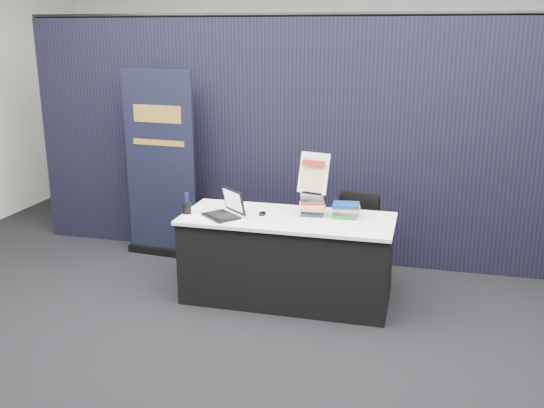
{
  "coord_description": "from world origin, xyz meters",
  "views": [
    {
      "loc": [
        1.1,
        -4.24,
        2.27
      ],
      "look_at": [
        -0.13,
        0.55,
        0.86
      ],
      "focal_mm": 40.0,
      "sensor_mm": 36.0,
      "label": 1
    }
  ],
  "objects_px": {
    "book_stack_tall": "(312,205)",
    "stacking_chair": "(356,236)",
    "display_table": "(287,258)",
    "pullup_banner": "(161,176)",
    "book_stack_short": "(346,210)",
    "laptop": "(222,210)",
    "info_sign": "(314,174)"
  },
  "relations": [
    {
      "from": "laptop",
      "to": "info_sign",
      "type": "bearing_deg",
      "value": 58.93
    },
    {
      "from": "display_table",
      "to": "pullup_banner",
      "type": "relative_size",
      "value": 0.94
    },
    {
      "from": "book_stack_tall",
      "to": "stacking_chair",
      "type": "height_order",
      "value": "book_stack_tall"
    },
    {
      "from": "display_table",
      "to": "info_sign",
      "type": "height_order",
      "value": "info_sign"
    },
    {
      "from": "info_sign",
      "to": "stacking_chair",
      "type": "relative_size",
      "value": 0.42
    },
    {
      "from": "book_stack_tall",
      "to": "laptop",
      "type": "bearing_deg",
      "value": -163.33
    },
    {
      "from": "pullup_banner",
      "to": "book_stack_tall",
      "type": "bearing_deg",
      "value": -15.24
    },
    {
      "from": "display_table",
      "to": "laptop",
      "type": "distance_m",
      "value": 0.7
    },
    {
      "from": "pullup_banner",
      "to": "info_sign",
      "type": "bearing_deg",
      "value": -14.32
    },
    {
      "from": "laptop",
      "to": "stacking_chair",
      "type": "xyz_separation_m",
      "value": [
        1.08,
        0.59,
        -0.34
      ]
    },
    {
      "from": "display_table",
      "to": "book_stack_short",
      "type": "distance_m",
      "value": 0.66
    },
    {
      "from": "display_table",
      "to": "book_stack_short",
      "type": "relative_size",
      "value": 8.35
    },
    {
      "from": "book_stack_tall",
      "to": "info_sign",
      "type": "bearing_deg",
      "value": 90.0
    },
    {
      "from": "book_stack_tall",
      "to": "pullup_banner",
      "type": "bearing_deg",
      "value": 159.59
    },
    {
      "from": "book_stack_tall",
      "to": "book_stack_short",
      "type": "distance_m",
      "value": 0.29
    },
    {
      "from": "info_sign",
      "to": "pullup_banner",
      "type": "height_order",
      "value": "pullup_banner"
    },
    {
      "from": "book_stack_short",
      "to": "stacking_chair",
      "type": "relative_size",
      "value": 0.26
    },
    {
      "from": "book_stack_tall",
      "to": "pullup_banner",
      "type": "relative_size",
      "value": 0.11
    },
    {
      "from": "display_table",
      "to": "book_stack_tall",
      "type": "relative_size",
      "value": 8.28
    },
    {
      "from": "book_stack_tall",
      "to": "book_stack_short",
      "type": "relative_size",
      "value": 1.01
    },
    {
      "from": "laptop",
      "to": "stacking_chair",
      "type": "bearing_deg",
      "value": 68.58
    },
    {
      "from": "book_stack_short",
      "to": "stacking_chair",
      "type": "distance_m",
      "value": 0.49
    },
    {
      "from": "laptop",
      "to": "info_sign",
      "type": "distance_m",
      "value": 0.84
    },
    {
      "from": "book_stack_tall",
      "to": "info_sign",
      "type": "relative_size",
      "value": 0.61
    },
    {
      "from": "laptop",
      "to": "info_sign",
      "type": "xyz_separation_m",
      "value": [
        0.74,
        0.25,
        0.3
      ]
    },
    {
      "from": "info_sign",
      "to": "display_table",
      "type": "bearing_deg",
      "value": -131.47
    },
    {
      "from": "book_stack_short",
      "to": "book_stack_tall",
      "type": "bearing_deg",
      "value": -177.44
    },
    {
      "from": "laptop",
      "to": "info_sign",
      "type": "height_order",
      "value": "info_sign"
    },
    {
      "from": "book_stack_short",
      "to": "laptop",
      "type": "bearing_deg",
      "value": -167.12
    },
    {
      "from": "book_stack_tall",
      "to": "pullup_banner",
      "type": "height_order",
      "value": "pullup_banner"
    },
    {
      "from": "display_table",
      "to": "pullup_banner",
      "type": "distance_m",
      "value": 1.73
    },
    {
      "from": "laptop",
      "to": "book_stack_short",
      "type": "distance_m",
      "value": 1.05
    }
  ]
}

